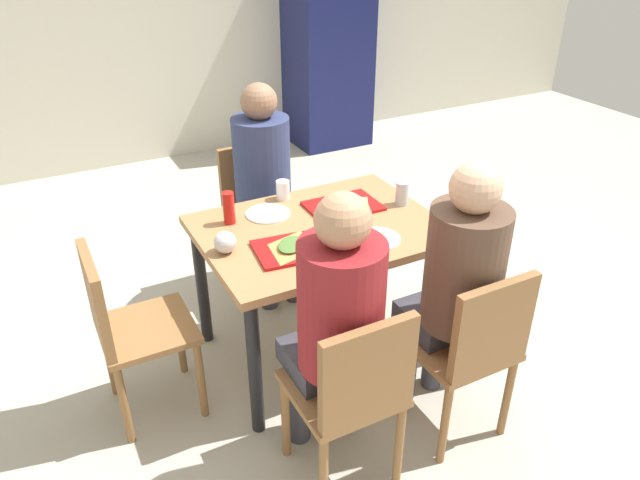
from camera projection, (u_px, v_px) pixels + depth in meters
name	position (u px, v px, depth m)	size (l,w,h in m)	color
ground_plane	(320.00, 350.00, 3.23)	(10.00, 10.00, 0.02)	#B2AD9E
main_table	(320.00, 244.00, 2.90)	(1.13, 0.85, 0.75)	#9E7247
chair_near_left	(353.00, 390.00, 2.24)	(0.40, 0.40, 0.86)	olive
chair_near_right	(472.00, 345.00, 2.46)	(0.40, 0.40, 0.86)	olive
chair_far_side	(258.00, 206.00, 3.60)	(0.40, 0.40, 0.86)	olive
chair_left_end	(126.00, 323.00, 2.59)	(0.40, 0.40, 0.86)	olive
person_in_red	(336.00, 316.00, 2.22)	(0.32, 0.42, 1.27)	#383842
person_in_brown_jacket	(457.00, 278.00, 2.45)	(0.32, 0.42, 1.27)	#383842
person_far_side	(265.00, 176.00, 3.37)	(0.32, 0.42, 1.27)	#383842
tray_red_near	(296.00, 248.00, 2.66)	(0.36, 0.26, 0.02)	#B21414
tray_red_far	(343.00, 206.00, 3.03)	(0.36, 0.26, 0.02)	#B21414
paper_plate_center	(268.00, 214.00, 2.97)	(0.22, 0.22, 0.01)	white
paper_plate_near_edge	(376.00, 239.00, 2.74)	(0.22, 0.22, 0.01)	white
pizza_slice_a	(291.00, 246.00, 2.64)	(0.27, 0.27, 0.02)	#C68C47
pizza_slice_b	(349.00, 204.00, 3.01)	(0.25, 0.24, 0.02)	#DBAD60
plastic_cup_a	(283.00, 190.00, 3.10)	(0.07, 0.07, 0.10)	white
plastic_cup_b	(365.00, 250.00, 2.56)	(0.07, 0.07, 0.10)	white
soda_can	(402.00, 193.00, 3.04)	(0.07, 0.07, 0.12)	#B7BCC6
condiment_bottle	(229.00, 208.00, 2.85)	(0.06, 0.06, 0.16)	red
foil_bundle	(225.00, 242.00, 2.62)	(0.10, 0.10, 0.10)	silver
drink_fridge	(328.00, 43.00, 5.59)	(0.70, 0.60, 1.90)	#14194C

